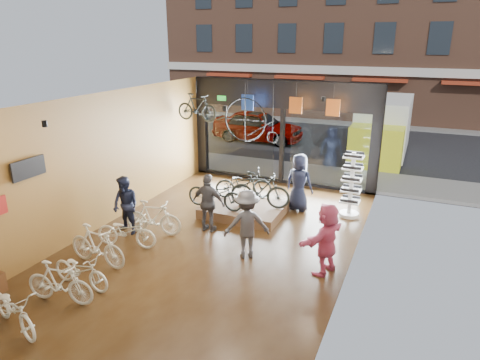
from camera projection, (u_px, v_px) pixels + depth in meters
The scene contains 33 objects.
ground_plane at pixel (209, 250), 11.08m from camera, with size 7.00×12.00×0.04m, color black.
ceiling at pixel (205, 101), 9.87m from camera, with size 7.00×12.00×0.04m, color black.
wall_left at pixel (94, 164), 11.79m from camera, with size 0.04×12.00×3.80m, color #96622C.
wall_right at pixel (353, 200), 9.15m from camera, with size 0.04×12.00×3.80m, color beige.
storefront at pixel (282, 133), 15.70m from camera, with size 7.00×0.26×3.80m, color black, non-canonical shape.
exit_sign at pixel (222, 98), 16.14m from camera, with size 0.35×0.06×0.18m, color #198C26.
street_road at pixel (330, 135), 24.15m from camera, with size 30.00×18.00×0.02m, color black.
sidewalk_near at pixel (290, 172), 17.33m from camera, with size 30.00×2.40×0.12m, color slate.
sidewalk_far at pixel (344, 122), 27.62m from camera, with size 30.00×2.00×0.12m, color slate.
opposite_building at pixel (359, 9), 27.61m from camera, with size 26.00×5.00×14.00m, color brown.
street_car at pixel (258, 126), 22.50m from camera, with size 1.91×4.75×1.62m, color gray.
box_truck at pixel (381, 130), 19.11m from camera, with size 2.20×6.59×2.60m, color silver, non-canonical shape.
floor_bike_0 at pixel (14, 309), 7.91m from camera, with size 0.56×1.61×0.85m, color beige.
floor_bike_1 at pixel (59, 282), 8.72m from camera, with size 0.43×1.53×0.92m, color beige.
floor_bike_2 at pixel (81, 270), 9.30m from camera, with size 0.54×1.55×0.81m, color beige.
floor_bike_3 at pixel (97, 245), 10.19m from camera, with size 0.47×1.68×1.01m, color beige.
floor_bike_4 at pixel (126, 231), 11.10m from camera, with size 0.57×1.63×0.86m, color beige.
floor_bike_5 at pixel (153, 218), 11.80m from camera, with size 0.46×1.63×0.98m, color beige.
display_platform at pixel (244, 210), 13.23m from camera, with size 2.40×1.80×0.30m, color #45321F.
display_bike_left at pixel (215, 193), 12.81m from camera, with size 0.64×1.82×0.96m, color black.
display_bike_mid at pixel (260, 190), 12.88m from camera, with size 0.52×1.83×1.10m, color black.
display_bike_right at pixel (243, 184), 13.68m from camera, with size 0.63×1.80×0.95m, color black.
customer_1 at pixel (126, 206), 11.75m from camera, with size 0.80×0.62×1.65m, color #161C33.
customer_2 at pixel (208, 203), 11.89m from camera, with size 0.98×0.41×1.68m, color #3F3F44.
customer_3 at pixel (247, 224), 10.46m from camera, with size 1.13×0.65×1.75m, color #3F3F44.
customer_4 at pixel (299, 183), 13.35m from camera, with size 0.89×0.58×1.83m, color #161C33.
customer_5 at pixel (326, 239), 9.73m from camera, with size 1.59×0.51×1.71m, color #CC4C72.
sunglasses_rack at pixel (351, 185), 12.86m from camera, with size 0.59×0.49×2.02m, color white, non-canonical shape.
penny_farthing at pixel (254, 122), 14.48m from camera, with size 1.89×0.06×1.51m, color black, non-canonical shape.
hung_bike at pixel (197, 107), 14.77m from camera, with size 0.45×1.58×0.95m, color black.
jersey_left at pixel (247, 102), 15.05m from camera, with size 0.45×0.03×0.55m, color #1E3F99.
jersey_mid at pixel (296, 105), 14.39m from camera, with size 0.45×0.03×0.55m, color #CC5919.
jersey_right at pixel (333, 108), 13.91m from camera, with size 0.45×0.03×0.55m, color #CC5919.
Camera 1 is at (4.68, -8.81, 5.20)m, focal length 32.00 mm.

